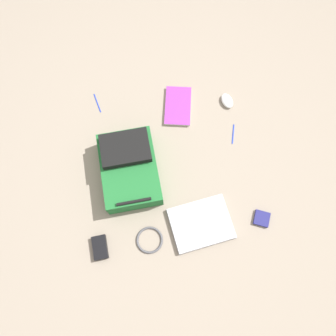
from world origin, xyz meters
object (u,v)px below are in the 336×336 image
object	(u,v)px
book_blue	(178,106)
computer_mouse	(227,101)
cable_coil	(150,240)
pen_blue	(97,103)
power_brick	(100,248)
earbud_pouch	(262,219)
pen_black	(233,134)
laptop	(201,223)
backpack	(129,167)

from	to	relation	value
book_blue	computer_mouse	bearing A→B (deg)	179.10
cable_coil	pen_blue	size ratio (longest dim) A/B	1.07
power_brick	earbud_pouch	size ratio (longest dim) A/B	1.54
book_blue	cable_coil	distance (m)	0.85
earbud_pouch	cable_coil	bearing A→B (deg)	3.42
book_blue	earbud_pouch	distance (m)	0.86
cable_coil	power_brick	world-z (taller)	power_brick
book_blue	earbud_pouch	size ratio (longest dim) A/B	3.48
book_blue	power_brick	xyz separation A→B (m)	(0.54, 0.81, 0.01)
cable_coil	pen_black	xyz separation A→B (m)	(-0.58, -0.58, -0.00)
laptop	computer_mouse	distance (m)	0.80
pen_black	power_brick	bearing A→B (deg)	34.24
cable_coil	pen_black	bearing A→B (deg)	-135.31
pen_black	earbud_pouch	world-z (taller)	earbud_pouch
power_brick	pen_blue	world-z (taller)	power_brick
pen_blue	cable_coil	bearing A→B (deg)	104.91
book_blue	pen_black	distance (m)	0.39
computer_mouse	cable_coil	xyz separation A→B (m)	(0.58, 0.80, -0.01)
pen_black	pen_blue	world-z (taller)	same
power_brick	pen_blue	distance (m)	0.91
pen_black	earbud_pouch	distance (m)	0.54
cable_coil	pen_black	size ratio (longest dim) A/B	1.15
power_brick	earbud_pouch	world-z (taller)	power_brick
laptop	pen_black	size ratio (longest dim) A/B	2.87
backpack	earbud_pouch	xyz separation A→B (m)	(-0.72, 0.38, -0.07)
backpack	power_brick	xyz separation A→B (m)	(0.21, 0.42, -0.06)
backpack	power_brick	bearing A→B (deg)	64.05
power_brick	earbud_pouch	xyz separation A→B (m)	(-0.92, -0.05, -0.01)
laptop	cable_coil	xyz separation A→B (m)	(0.30, 0.05, -0.01)
power_brick	earbud_pouch	distance (m)	0.92
book_blue	pen_blue	size ratio (longest dim) A/B	2.09
cable_coil	pen_black	world-z (taller)	cable_coil
cable_coil	laptop	bearing A→B (deg)	-169.84
backpack	laptop	size ratio (longest dim) A/B	1.25
power_brick	pen_black	bearing A→B (deg)	-145.76
book_blue	computer_mouse	size ratio (longest dim) A/B	2.75
earbud_pouch	book_blue	bearing A→B (deg)	-63.86
book_blue	earbud_pouch	world-z (taller)	book_blue
computer_mouse	pen_blue	distance (m)	0.83
power_brick	backpack	bearing A→B (deg)	-115.95
laptop	power_brick	size ratio (longest dim) A/B	2.89
computer_mouse	cable_coil	bearing A→B (deg)	40.50
backpack	power_brick	distance (m)	0.47
backpack	book_blue	bearing A→B (deg)	-130.87
pen_blue	power_brick	bearing A→B (deg)	87.70
backpack	laptop	bearing A→B (deg)	135.42
laptop	pen_blue	size ratio (longest dim) A/B	2.66
backpack	pen_blue	distance (m)	0.52
computer_mouse	pen_black	size ratio (longest dim) A/B	0.82
cable_coil	computer_mouse	bearing A→B (deg)	-126.06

